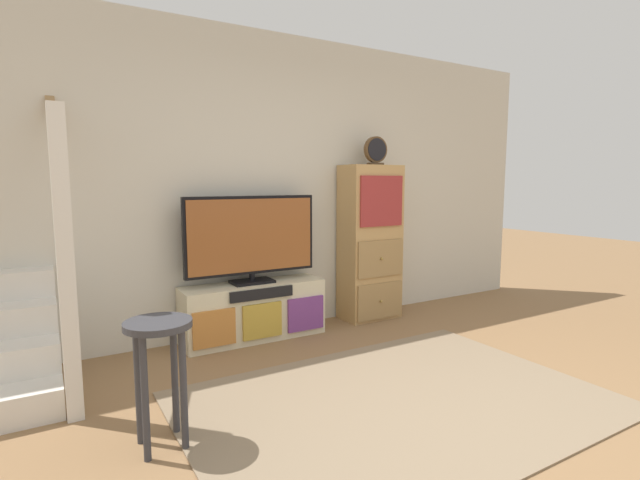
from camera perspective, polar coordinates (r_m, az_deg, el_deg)
ground_plane at (r=2.78m, az=18.00°, el=-22.92°), size 20.00×20.00×0.00m
back_wall at (r=4.43m, az=-5.97°, el=6.70°), size 6.40×0.12×2.70m
area_rug at (r=3.15m, az=9.38°, el=-18.74°), size 2.60×1.80×0.01m
media_console at (r=4.22m, az=-8.00°, el=-8.52°), size 1.25×0.38×0.50m
television at (r=4.11m, az=-8.28°, el=0.35°), size 1.18×0.22×0.76m
side_cabinet at (r=4.74m, az=6.10°, el=-0.36°), size 0.58×0.38×1.54m
desk_clock at (r=4.72m, az=6.75°, el=10.67°), size 0.25×0.08×0.28m
bar_stool_near at (r=2.60m, az=-18.88°, el=-12.82°), size 0.34×0.34×0.68m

